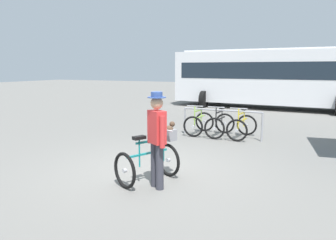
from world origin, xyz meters
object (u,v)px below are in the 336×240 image
at_px(racked_bike_yellow, 242,126).
at_px(bus_distant, 271,75).
at_px(racked_bike_lime, 199,123).
at_px(featured_bicycle, 153,156).
at_px(person_with_featured_bike, 157,136).
at_px(racked_bike_black, 220,125).

distance_m(racked_bike_yellow, bus_distant, 8.14).
distance_m(racked_bike_lime, bus_distant, 8.17).
relative_size(racked_bike_lime, racked_bike_yellow, 1.00).
bearing_deg(featured_bicycle, racked_bike_lime, 98.16).
xyz_separation_m(person_with_featured_bike, bus_distant, (0.28, 12.80, 0.79)).
bearing_deg(racked_bike_lime, person_with_featured_bike, -79.54).
bearing_deg(bus_distant, racked_bike_lime, -98.38).
bearing_deg(person_with_featured_bike, racked_bike_yellow, 83.93).
xyz_separation_m(racked_bike_yellow, bus_distant, (-0.23, 8.02, 1.37)).
relative_size(racked_bike_black, person_with_featured_bike, 0.67).
xyz_separation_m(racked_bike_lime, racked_bike_yellow, (1.40, -0.05, 0.00)).
bearing_deg(bus_distant, racked_bike_yellow, -88.39).
distance_m(racked_bike_black, person_with_featured_bike, 4.84).
bearing_deg(person_with_featured_bike, featured_bicycle, 128.46).
xyz_separation_m(racked_bike_black, racked_bike_yellow, (0.70, -0.02, 0.00)).
height_order(featured_bicycle, bus_distant, bus_distant).
bearing_deg(racked_bike_lime, featured_bicycle, -81.84).
bearing_deg(person_with_featured_bike, bus_distant, 88.73).
bearing_deg(person_with_featured_bike, racked_bike_lime, 100.46).
bearing_deg(racked_bike_black, person_with_featured_bike, -87.72).
height_order(racked_bike_yellow, featured_bicycle, featured_bicycle).
relative_size(racked_bike_yellow, bus_distant, 0.11).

